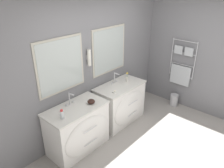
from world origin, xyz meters
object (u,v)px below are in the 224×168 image
object	(u,v)px
toiletry_bottle	(62,114)
amenity_bowl	(91,102)
vanity_left	(79,129)
waste_bin	(174,100)
flower_vase	(127,78)
vanity_right	(121,103)

from	to	relation	value
toiletry_bottle	amenity_bowl	distance (m)	0.59
toiletry_bottle	amenity_bowl	xyz separation A→B (m)	(0.59, -0.01, -0.03)
toiletry_bottle	amenity_bowl	bearing A→B (deg)	-0.68
vanity_left	amenity_bowl	bearing A→B (deg)	-13.79
amenity_bowl	waste_bin	distance (m)	2.37
amenity_bowl	flower_vase	size ratio (longest dim) A/B	0.62
waste_bin	vanity_right	bearing A→B (deg)	158.22
flower_vase	vanity_right	bearing A→B (deg)	-170.68
amenity_bowl	vanity_left	bearing A→B (deg)	166.21
vanity_right	waste_bin	size ratio (longest dim) A/B	3.76
toiletry_bottle	vanity_left	bearing A→B (deg)	9.53
vanity_right	toiletry_bottle	xyz separation A→B (m)	(-1.46, -0.06, 0.48)
amenity_bowl	vanity_right	bearing A→B (deg)	4.11
toiletry_bottle	amenity_bowl	size ratio (longest dim) A/B	1.19
amenity_bowl	waste_bin	world-z (taller)	amenity_bowl
vanity_left	flower_vase	distance (m)	1.44
vanity_right	amenity_bowl	distance (m)	0.99
toiletry_bottle	flower_vase	size ratio (longest dim) A/B	0.74
vanity_right	toiletry_bottle	bearing A→B (deg)	-177.82
amenity_bowl	waste_bin	bearing A→B (deg)	-12.02
vanity_left	waste_bin	size ratio (longest dim) A/B	3.76
flower_vase	amenity_bowl	bearing A→B (deg)	-174.82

